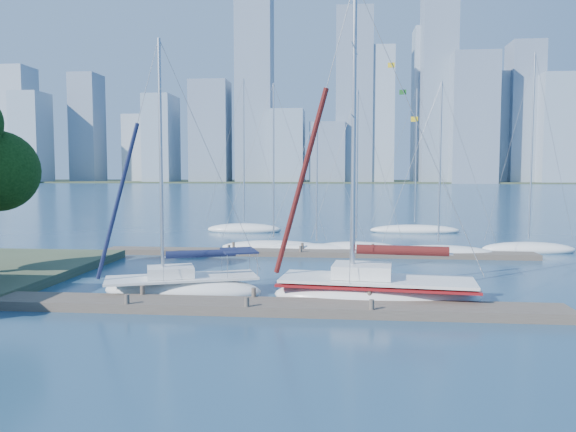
# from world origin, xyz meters

# --- Properties ---
(ground) EXTENTS (700.00, 700.00, 0.00)m
(ground) POSITION_xyz_m (0.00, 0.00, 0.00)
(ground) COLOR navy
(ground) RESTS_ON ground
(near_dock) EXTENTS (26.00, 2.00, 0.40)m
(near_dock) POSITION_xyz_m (0.00, 0.00, 0.20)
(near_dock) COLOR #4A3F36
(near_dock) RESTS_ON ground
(far_dock) EXTENTS (30.00, 1.80, 0.36)m
(far_dock) POSITION_xyz_m (2.00, 16.00, 0.18)
(far_dock) COLOR #4A3F36
(far_dock) RESTS_ON ground
(far_shore) EXTENTS (800.00, 100.00, 1.50)m
(far_shore) POSITION_xyz_m (0.00, 320.00, 0.00)
(far_shore) COLOR #38472D
(far_shore) RESTS_ON ground
(sailboat_navy) EXTENTS (7.97, 4.90, 12.44)m
(sailboat_navy) POSITION_xyz_m (-3.72, 2.70, 1.03)
(sailboat_navy) COLOR white
(sailboat_navy) RESTS_ON ground
(sailboat_maroon) EXTENTS (9.49, 3.99, 14.77)m
(sailboat_maroon) POSITION_xyz_m (5.35, 2.18, 1.10)
(sailboat_maroon) COLOR white
(sailboat_maroon) RESTS_ON ground
(bg_boat_1) EXTENTS (8.00, 2.48, 12.70)m
(bg_boat_1) POSITION_xyz_m (-1.28, 18.57, 0.25)
(bg_boat_1) COLOR white
(bg_boat_1) RESTS_ON ground
(bg_boat_2) EXTENTS (7.20, 2.18, 10.28)m
(bg_boat_2) POSITION_xyz_m (1.99, 17.61, 0.21)
(bg_boat_2) COLOR white
(bg_boat_2) RESTS_ON ground
(bg_boat_3) EXTENTS (6.72, 2.55, 12.06)m
(bg_boat_3) POSITION_xyz_m (4.86, 17.99, 0.26)
(bg_boat_3) COLOR white
(bg_boat_3) RESTS_ON ground
(bg_boat_4) EXTENTS (7.87, 2.94, 12.33)m
(bg_boat_4) POSITION_xyz_m (10.51, 16.63, 0.26)
(bg_boat_4) COLOR white
(bg_boat_4) RESTS_ON ground
(bg_boat_5) EXTENTS (6.89, 3.15, 14.68)m
(bg_boat_5) POSITION_xyz_m (17.42, 19.25, 0.29)
(bg_boat_5) COLOR white
(bg_boat_5) RESTS_ON ground
(bg_boat_6) EXTENTS (7.66, 3.86, 15.20)m
(bg_boat_6) POSITION_xyz_m (-5.73, 31.18, 0.31)
(bg_boat_6) COLOR white
(bg_boat_6) RESTS_ON ground
(bg_boat_7) EXTENTS (8.84, 3.76, 14.14)m
(bg_boat_7) POSITION_xyz_m (10.86, 32.14, 0.27)
(bg_boat_7) COLOR white
(bg_boat_7) RESTS_ON ground
(skyline) EXTENTS (503.67, 51.31, 120.63)m
(skyline) POSITION_xyz_m (17.31, 290.58, 35.74)
(skyline) COLOR #8599AC
(skyline) RESTS_ON ground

